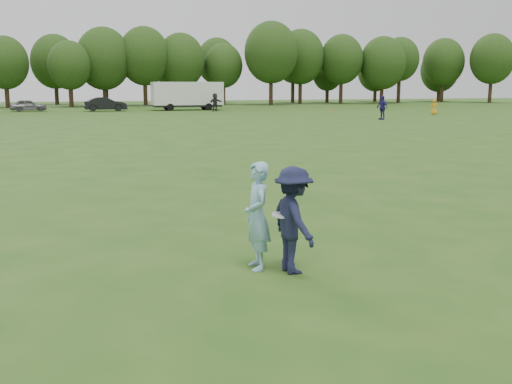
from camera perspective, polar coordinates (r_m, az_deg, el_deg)
ground at (r=10.03m, az=-2.83°, el=-6.79°), size 200.00×200.00×0.00m
thrower at (r=9.53m, az=0.11°, el=-2.29°), size 0.44×0.65×1.74m
defender at (r=9.37m, az=3.58°, el=-2.68°), size 0.74×1.15×1.69m
player_far_b at (r=51.72m, az=11.93°, el=7.87°), size 0.76×1.26×2.01m
player_far_c at (r=61.03m, az=16.63°, el=7.76°), size 0.89×0.79×1.52m
player_far_d at (r=66.81m, az=-3.91°, el=8.54°), size 1.87×1.46×1.98m
car_e at (r=70.50m, az=-20.86°, el=7.71°), size 3.96×1.89×1.31m
car_f at (r=68.66m, az=-14.14°, el=8.11°), size 4.63×1.64×1.52m
field_cone at (r=64.84m, az=7.21°, el=7.69°), size 0.28×0.28×0.30m
disc_in_play at (r=9.31m, az=2.31°, el=-2.21°), size 0.28×0.28×0.08m
cargo_trailer at (r=69.84m, az=-6.56°, el=9.21°), size 9.00×2.75×3.20m
treeline at (r=86.40m, az=-14.41°, el=12.12°), size 130.35×18.39×11.74m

